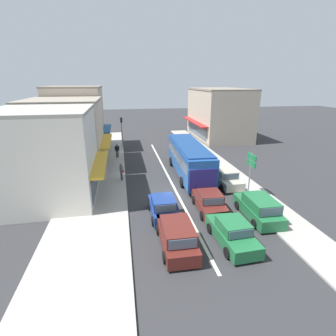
# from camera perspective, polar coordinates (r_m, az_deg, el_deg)

# --- Properties ---
(ground_plane) EXTENTS (140.00, 140.00, 0.00)m
(ground_plane) POSITION_cam_1_polar(r_m,az_deg,el_deg) (22.22, 2.00, -5.57)
(ground_plane) COLOR #2D2D30
(lane_centre_line) EXTENTS (0.20, 28.00, 0.01)m
(lane_centre_line) POSITION_cam_1_polar(r_m,az_deg,el_deg) (25.85, 0.14, -2.00)
(lane_centre_line) COLOR silver
(lane_centre_line) RESTS_ON ground
(sidewalk_left) EXTENTS (5.20, 44.00, 0.14)m
(sidewalk_left) POSITION_cam_1_polar(r_m,az_deg,el_deg) (27.45, -14.74, -1.25)
(sidewalk_left) COLOR #A39E96
(sidewalk_left) RESTS_ON ground
(kerb_right) EXTENTS (2.80, 44.00, 0.12)m
(kerb_right) POSITION_cam_1_polar(r_m,az_deg,el_deg) (29.31, 11.44, 0.24)
(kerb_right) COLOR #A39E96
(kerb_right) RESTS_ON ground
(shopfront_corner_near) EXTENTS (8.11, 7.79, 7.11)m
(shopfront_corner_near) POSITION_cam_1_polar(r_m,az_deg,el_deg) (22.29, -25.02, 2.43)
(shopfront_corner_near) COLOR silver
(shopfront_corner_near) RESTS_ON ground
(shopfront_mid_block) EXTENTS (8.39, 8.31, 7.27)m
(shopfront_mid_block) POSITION_cam_1_polar(r_m,az_deg,el_deg) (30.23, -21.30, 6.90)
(shopfront_mid_block) COLOR beige
(shopfront_mid_block) RESTS_ON ground
(shopfront_far_end) EXTENTS (7.89, 7.14, 8.37)m
(shopfront_far_end) POSITION_cam_1_polar(r_m,az_deg,el_deg) (37.96, -19.26, 10.11)
(shopfront_far_end) COLOR #B2A38E
(shopfront_far_end) RESTS_ON ground
(building_right_far) EXTENTS (8.30, 12.61, 7.89)m
(building_right_far) POSITION_cam_1_polar(r_m,az_deg,el_deg) (44.41, 10.98, 11.56)
(building_right_far) COLOR #B2A38E
(building_right_far) RESTS_ON ground
(city_bus) EXTENTS (3.01, 10.94, 3.23)m
(city_bus) POSITION_cam_1_polar(r_m,az_deg,el_deg) (25.91, 4.57, 2.36)
(city_bus) COLOR #1E4C99
(city_bus) RESTS_ON ground
(wagon_behind_bus_near) EXTENTS (1.98, 4.52, 1.58)m
(wagon_behind_bus_near) POSITION_cam_1_polar(r_m,az_deg,el_deg) (15.28, 1.90, -14.48)
(wagon_behind_bus_near) COLOR #561E19
(wagon_behind_bus_near) RESTS_ON ground
(hatchback_behind_bus_mid) EXTENTS (1.83, 3.71, 1.54)m
(hatchback_behind_bus_mid) POSITION_cam_1_polar(r_m,az_deg,el_deg) (18.34, -1.10, -8.59)
(hatchback_behind_bus_mid) COLOR navy
(hatchback_behind_bus_mid) RESTS_ON ground
(sedan_queue_gap_filler) EXTENTS (2.05, 4.28, 1.47)m
(sedan_queue_gap_filler) POSITION_cam_1_polar(r_m,az_deg,el_deg) (16.11, 13.78, -13.52)
(sedan_queue_gap_filler) COLOR #1E6638
(sedan_queue_gap_filler) RESTS_ON ground
(sedan_queue_far_back) EXTENTS (2.04, 4.28, 1.47)m
(sedan_queue_far_back) POSITION_cam_1_polar(r_m,az_deg,el_deg) (19.40, 9.00, -7.39)
(sedan_queue_far_back) COLOR #561E19
(sedan_queue_far_back) RESTS_ON ground
(parked_wagon_kerb_front) EXTENTS (2.00, 4.53, 1.58)m
(parked_wagon_kerb_front) POSITION_cam_1_polar(r_m,az_deg,el_deg) (19.23, 19.11, -8.22)
(parked_wagon_kerb_front) COLOR #1E6638
(parked_wagon_kerb_front) RESTS_ON ground
(parked_sedan_kerb_second) EXTENTS (2.00, 4.25, 1.47)m
(parked_sedan_kerb_second) POSITION_cam_1_polar(r_m,az_deg,el_deg) (24.29, 12.47, -2.18)
(parked_sedan_kerb_second) COLOR #B7B29E
(parked_sedan_kerb_second) RESTS_ON ground
(traffic_light_downstreet) EXTENTS (0.33, 0.24, 4.20)m
(traffic_light_downstreet) POSITION_cam_1_polar(r_m,az_deg,el_deg) (37.69, -10.08, 8.75)
(traffic_light_downstreet) COLOR gray
(traffic_light_downstreet) RESTS_ON ground
(directional_road_sign) EXTENTS (0.10, 1.40, 3.60)m
(directional_road_sign) POSITION_cam_1_polar(r_m,az_deg,el_deg) (22.03, 17.63, 0.84)
(directional_road_sign) COLOR gray
(directional_road_sign) RESTS_ON ground
(pedestrian_with_handbag_near) EXTENTS (0.41, 0.65, 1.63)m
(pedestrian_with_handbag_near) POSITION_cam_1_polar(r_m,az_deg,el_deg) (24.81, -10.12, -0.59)
(pedestrian_with_handbag_near) COLOR #333338
(pedestrian_with_handbag_near) RESTS_ON sidewalk_left
(pedestrian_browsing_midblock) EXTENTS (0.53, 0.34, 1.63)m
(pedestrian_browsing_midblock) POSITION_cam_1_polar(r_m,az_deg,el_deg) (32.43, -11.02, 3.89)
(pedestrian_browsing_midblock) COLOR #333338
(pedestrian_browsing_midblock) RESTS_ON sidewalk_left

